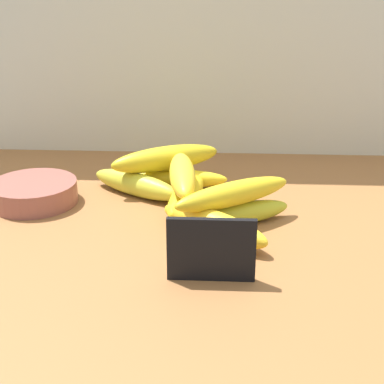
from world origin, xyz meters
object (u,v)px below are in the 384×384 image
(chalkboard_sign, at_px, (212,252))
(banana_5, at_px, (183,175))
(banana_0, at_px, (137,184))
(banana_1, at_px, (214,225))
(banana_2, at_px, (242,213))
(fruit_bowl, at_px, (35,193))
(banana_7, at_px, (167,158))
(banana_6, at_px, (234,194))
(banana_3, at_px, (187,196))
(banana_4, at_px, (170,179))

(chalkboard_sign, bearing_deg, banana_5, 103.43)
(banana_0, relative_size, banana_1, 0.99)
(banana_1, relative_size, banana_5, 1.04)
(banana_1, bearing_deg, banana_2, 50.64)
(fruit_bowl, height_order, banana_7, banana_7)
(banana_0, xyz_separation_m, banana_1, (0.13, -0.16, 0.00))
(banana_2, bearing_deg, banana_1, -129.36)
(banana_1, bearing_deg, banana_6, 55.85)
(banana_1, bearing_deg, chalkboard_sign, -90.10)
(banana_0, height_order, banana_3, banana_3)
(banana_4, relative_size, banana_6, 1.03)
(banana_7, bearing_deg, banana_1, -65.78)
(chalkboard_sign, distance_m, banana_7, 0.32)
(banana_3, distance_m, banana_7, 0.10)
(fruit_bowl, height_order, banana_3, banana_3)
(banana_3, bearing_deg, banana_1, -66.83)
(chalkboard_sign, bearing_deg, banana_1, 89.90)
(banana_4, distance_m, banana_5, 0.11)
(banana_5, bearing_deg, chalkboard_sign, -76.57)
(banana_2, distance_m, banana_5, 0.11)
(banana_4, bearing_deg, banana_3, -67.52)
(banana_7, bearing_deg, banana_4, 38.60)
(banana_1, distance_m, banana_5, 0.12)
(banana_2, bearing_deg, banana_0, 148.82)
(chalkboard_sign, distance_m, banana_5, 0.22)
(banana_6, bearing_deg, banana_4, 126.28)
(fruit_bowl, height_order, banana_4, fruit_bowl)
(fruit_bowl, relative_size, banana_7, 0.71)
(banana_6, bearing_deg, fruit_bowl, 167.47)
(banana_0, height_order, banana_2, banana_0)
(chalkboard_sign, distance_m, banana_0, 0.30)
(fruit_bowl, distance_m, banana_5, 0.25)
(banana_0, height_order, banana_6, banana_6)
(banana_3, bearing_deg, banana_4, 112.48)
(fruit_bowl, height_order, banana_0, banana_0)
(chalkboard_sign, height_order, banana_7, chalkboard_sign)
(chalkboard_sign, height_order, banana_3, chalkboard_sign)
(banana_0, bearing_deg, banana_2, -31.18)
(fruit_bowl, xyz_separation_m, banana_7, (0.21, 0.07, 0.04))
(banana_4, bearing_deg, banana_7, -141.40)
(banana_2, xyz_separation_m, banana_7, (-0.13, 0.14, 0.04))
(banana_0, xyz_separation_m, banana_5, (0.08, -0.06, 0.04))
(fruit_bowl, bearing_deg, banana_0, 14.41)
(banana_4, distance_m, banana_7, 0.04)
(fruit_bowl, xyz_separation_m, banana_5, (0.25, -0.02, 0.04))
(banana_7, bearing_deg, banana_2, -47.43)
(chalkboard_sign, relative_size, banana_0, 0.59)
(banana_1, xyz_separation_m, banana_7, (-0.09, 0.19, 0.04))
(chalkboard_sign, relative_size, fruit_bowl, 0.77)
(banana_1, xyz_separation_m, banana_2, (0.04, 0.05, -0.00))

